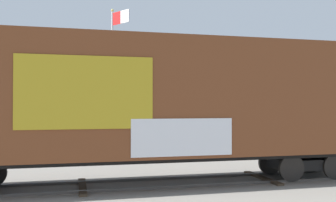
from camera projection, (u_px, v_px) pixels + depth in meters
The scene contains 8 objects.
ground_plane at pixel (132, 185), 12.29m from camera, with size 260.00×260.00×0.00m, color gray.
track at pixel (142, 184), 12.34m from camera, with size 60.01×4.50×0.08m.
freight_car at pixel (147, 100), 12.42m from camera, with size 17.17×3.70×4.94m.
flagpole at pixel (115, 57), 24.29m from camera, with size 1.05×1.40×8.87m.
hillside at pixel (96, 94), 83.92m from camera, with size 112.36×33.99×15.11m.
parked_car_blue at pixel (16, 143), 17.96m from camera, with size 4.59×2.21×1.72m.
parked_car_black at pixel (139, 141), 19.07m from camera, with size 4.87×2.16×1.69m.
parked_car_silver at pixel (232, 140), 19.69m from camera, with size 4.26×2.29×1.54m.
Camera 1 is at (-1.32, -12.31, 2.55)m, focal length 40.59 mm.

